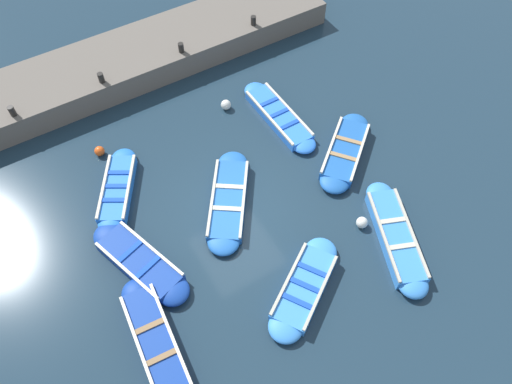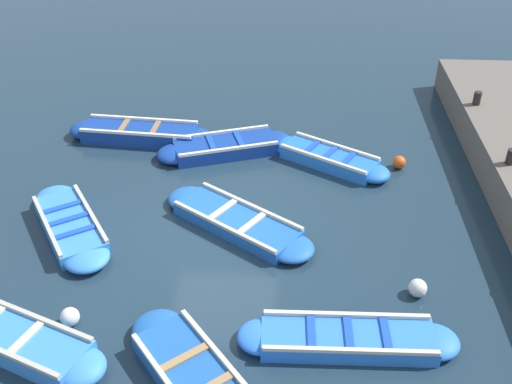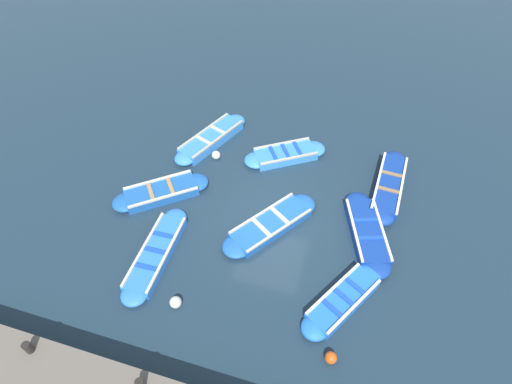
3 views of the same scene
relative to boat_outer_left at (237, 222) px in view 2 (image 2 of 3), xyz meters
name	(u,v)px [view 2 (image 2 of 3)]	position (x,y,z in m)	size (l,w,h in m)	color
ground_plane	(221,227)	(-0.36, 0.00, -0.15)	(120.00, 120.00, 0.00)	#1C303F
boat_outer_left	(237,222)	(0.00, 0.00, 0.00)	(3.64, 2.93, 0.35)	#1E59AD
boat_end_of_row	(225,147)	(-0.56, 3.12, 0.03)	(3.64, 1.97, 0.41)	navy
boat_mid_row	(9,337)	(-3.60, -3.47, 0.04)	(3.88, 2.21, 0.43)	#3884E0
boat_drifting	(197,379)	(-0.31, -4.15, 0.02)	(2.91, 3.31, 0.39)	#1E59AD
boat_centre	(140,133)	(-2.90, 3.68, 0.05)	(3.95, 1.15, 0.45)	navy
boat_inner_gap	(348,339)	(2.13, -3.17, 0.00)	(3.78, 0.93, 0.35)	blue
boat_tucked	(70,226)	(-3.53, -0.34, 0.02)	(2.57, 3.29, 0.38)	#3884E0
boat_alongside	(329,159)	(2.10, 2.71, 0.02)	(3.16, 2.32, 0.39)	blue
bollard_mid_south	(511,157)	(6.00, 1.50, 0.93)	(0.20, 0.20, 0.35)	black
bollard_south	(477,98)	(6.00, 4.49, 0.93)	(0.20, 0.20, 0.35)	black
buoy_orange_near	(70,317)	(-2.72, -2.94, 0.03)	(0.34, 0.34, 0.34)	silver
buoy_yellow_far	(418,288)	(3.52, -1.88, 0.03)	(0.35, 0.35, 0.35)	silver
buoy_white_drifting	(399,162)	(3.82, 2.63, 0.02)	(0.32, 0.32, 0.32)	#E05119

